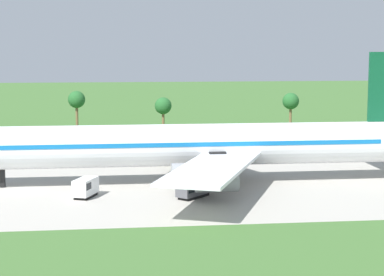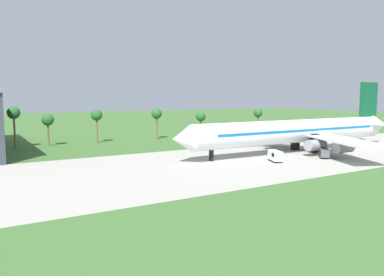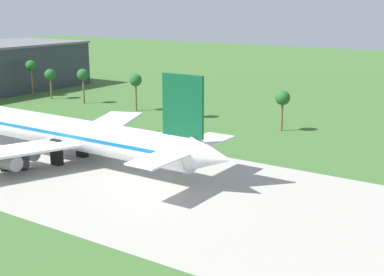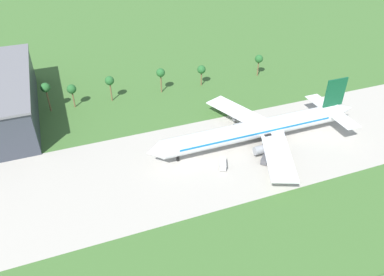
# 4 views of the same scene
# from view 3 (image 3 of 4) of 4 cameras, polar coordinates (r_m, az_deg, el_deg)

# --- Properties ---
(jet_airliner) EXTENTS (77.29, 54.22, 19.12)m
(jet_airliner) POSITION_cam_3_polar(r_m,az_deg,el_deg) (108.46, -13.59, 0.61)
(jet_airliner) COLOR white
(jet_airliner) RESTS_ON ground_plane
(baggage_tug) EXTENTS (5.21, 5.31, 2.12)m
(baggage_tug) POSITION_cam_3_polar(r_m,az_deg,el_deg) (105.39, -18.56, -2.64)
(baggage_tug) COLOR black
(baggage_tug) RESTS_ON ground_plane
(palm_tree_row) EXTENTS (94.47, 3.60, 12.03)m
(palm_tree_row) POSITION_cam_3_polar(r_m,az_deg,el_deg) (159.34, -7.82, 6.13)
(palm_tree_row) COLOR brown
(palm_tree_row) RESTS_ON ground_plane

